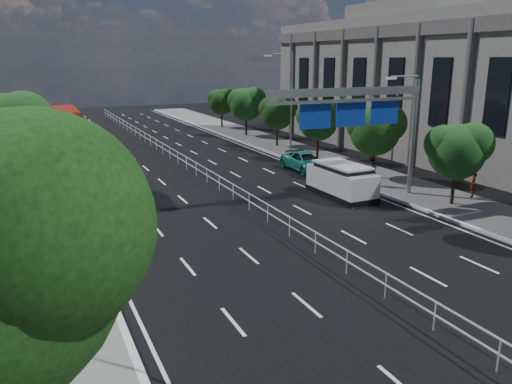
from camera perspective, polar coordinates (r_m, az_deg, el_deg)
ground at (r=19.58m, az=12.98°, el=-10.84°), size 160.00×160.00×0.00m
sidewalk_near at (r=16.07m, az=-23.52°, el=-17.63°), size 5.00×140.00×0.14m
kerb_near at (r=16.21m, az=-14.32°, el=-16.47°), size 0.25×140.00×0.15m
median_fence at (r=38.72m, az=-7.66°, el=3.13°), size 0.05×85.00×1.02m
toilet_sign at (r=14.78m, az=-22.56°, el=-7.90°), size 1.62×0.18×4.34m
overhead_gantry at (r=29.89m, az=12.14°, el=9.30°), size 10.24×0.38×7.45m
streetlight_far at (r=45.36m, az=3.73°, el=10.93°), size 2.78×2.40×9.00m
civic_hall at (r=49.96m, az=19.80°, el=11.69°), size 14.40×36.00×14.35m
near_tree_back at (r=31.94m, az=-26.34°, el=6.64°), size 4.84×4.51×6.69m
far_tree_c at (r=30.90m, az=22.09°, el=4.63°), size 3.52×3.28×4.94m
far_tree_d at (r=36.32m, az=13.53°, el=7.13°), size 3.85×3.59×5.34m
far_tree_e at (r=42.42m, az=7.21°, el=8.33°), size 3.63×3.38×5.13m
far_tree_f at (r=48.91m, az=2.51°, el=9.22°), size 3.52×3.28×5.02m
far_tree_g at (r=55.63m, az=-1.09°, el=10.21°), size 3.96×3.69×5.45m
far_tree_h at (r=62.56m, az=-3.92°, el=10.40°), size 3.41×3.18×4.91m
white_minivan at (r=31.63m, az=-14.96°, el=0.95°), size 2.46×4.87×2.04m
red_bus at (r=54.70m, az=-21.07°, el=7.12°), size 3.01×11.83×3.52m
near_car_silver at (r=46.85m, az=-16.68°, el=5.05°), size 2.56×5.02×1.64m
near_car_dark at (r=69.85m, az=-19.92°, el=7.86°), size 2.27×4.97×1.58m
silver_minivan at (r=31.70m, az=9.73°, el=1.33°), size 2.22×5.07×2.09m
parked_car_teal at (r=38.70m, az=5.82°, el=3.46°), size 2.43×5.15×1.42m
parked_car_dark at (r=38.85m, az=5.70°, el=3.41°), size 2.10×4.55×1.29m
pedestrian_a at (r=33.32m, az=23.54°, el=0.74°), size 0.67×0.64×1.54m
pedestrian_b at (r=34.32m, az=13.00°, el=2.32°), size 1.17×1.09×1.91m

